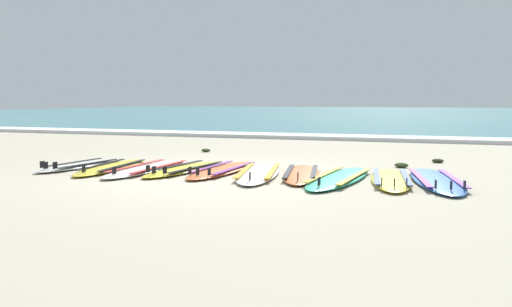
{
  "coord_description": "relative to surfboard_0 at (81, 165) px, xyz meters",
  "views": [
    {
      "loc": [
        3.29,
        -7.27,
        1.17
      ],
      "look_at": [
        0.41,
        1.08,
        0.25
      ],
      "focal_mm": 36.24,
      "sensor_mm": 36.0,
      "label": 1
    }
  ],
  "objects": [
    {
      "name": "ground_plane",
      "position": [
        2.51,
        -0.16,
        -0.04
      ],
      "size": [
        80.0,
        80.0,
        0.0
      ],
      "primitive_type": "plane",
      "color": "#B7AD93"
    },
    {
      "name": "surfboard_5",
      "position": [
        3.23,
        0.13,
        -0.0
      ],
      "size": [
        1.11,
        2.54,
        0.18
      ],
      "color": "silver",
      "rests_on": "ground"
    },
    {
      "name": "surfboard_6",
      "position": [
        3.89,
        0.24,
        -0.0
      ],
      "size": [
        0.94,
        2.23,
        0.18
      ],
      "color": "orange",
      "rests_on": "ground"
    },
    {
      "name": "surfboard_0",
      "position": [
        0.0,
        0.0,
        0.0
      ],
      "size": [
        0.69,
        2.05,
        0.18
      ],
      "color": "silver",
      "rests_on": "ground"
    },
    {
      "name": "wave_foam_strip",
      "position": [
        2.51,
        7.92,
        0.02
      ],
      "size": [
        80.0,
        1.28,
        0.11
      ],
      "primitive_type": "cube",
      "color": "white",
      "rests_on": "ground"
    },
    {
      "name": "surfboard_2",
      "position": [
        1.32,
        0.03,
        -0.0
      ],
      "size": [
        0.62,
        2.49,
        0.18
      ],
      "color": "white",
      "rests_on": "ground"
    },
    {
      "name": "surfboard_9",
      "position": [
        5.85,
        0.24,
        -0.0
      ],
      "size": [
        1.05,
        2.57,
        0.18
      ],
      "color": "#3875CC",
      "rests_on": "ground"
    },
    {
      "name": "surfboard_8",
      "position": [
        5.24,
        0.14,
        -0.0
      ],
      "size": [
        0.83,
        2.3,
        0.18
      ],
      "color": "yellow",
      "rests_on": "ground"
    },
    {
      "name": "surfboard_1",
      "position": [
        0.66,
        -0.03,
        -0.0
      ],
      "size": [
        0.82,
        2.31,
        0.18
      ],
      "color": "yellow",
      "rests_on": "ground"
    },
    {
      "name": "surfboard_3",
      "position": [
        1.94,
        0.19,
        -0.0
      ],
      "size": [
        0.81,
        2.31,
        0.18
      ],
      "color": "yellow",
      "rests_on": "ground"
    },
    {
      "name": "seaweed_clump_by_the_boards",
      "position": [
        5.89,
        2.71,
        0.0
      ],
      "size": [
        0.22,
        0.17,
        0.08
      ],
      "primitive_type": "ellipsoid",
      "color": "#2D381E",
      "rests_on": "ground"
    },
    {
      "name": "sea",
      "position": [
        2.51,
        37.28,
        0.01
      ],
      "size": [
        80.0,
        60.0,
        0.1
      ],
      "primitive_type": "cube",
      "color": "teal",
      "rests_on": "ground"
    },
    {
      "name": "surfboard_4",
      "position": [
        2.56,
        0.28,
        -0.0
      ],
      "size": [
        0.64,
        2.33,
        0.18
      ],
      "color": "orange",
      "rests_on": "ground"
    },
    {
      "name": "seaweed_clump_near_shoreline",
      "position": [
        0.95,
        3.14,
        0.0
      ],
      "size": [
        0.21,
        0.17,
        0.07
      ],
      "primitive_type": "ellipsoid",
      "color": "#384723",
      "rests_on": "ground"
    },
    {
      "name": "seaweed_clump_mid_sand",
      "position": [
        5.29,
        1.78,
        0.0
      ],
      "size": [
        0.24,
        0.19,
        0.08
      ],
      "primitive_type": "ellipsoid",
      "color": "#384723",
      "rests_on": "ground"
    },
    {
      "name": "surfboard_7",
      "position": [
        4.51,
        0.02,
        -0.0
      ],
      "size": [
        0.86,
        2.54,
        0.18
      ],
      "color": "#2DB793",
      "rests_on": "ground"
    }
  ]
}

